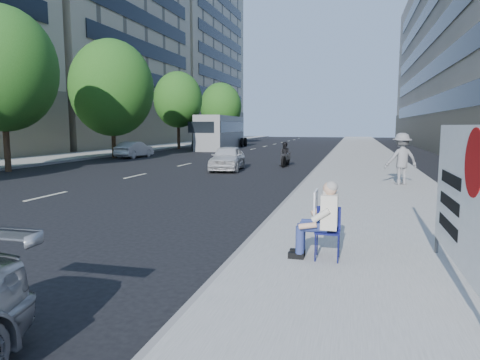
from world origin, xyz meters
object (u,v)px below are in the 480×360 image
(pedestrian_woman, at_px, (474,193))
(protest_banner, at_px, (460,195))
(seated_protester, at_px, (321,215))
(white_sedan_mid, at_px, (134,150))
(white_sedan_near, at_px, (227,158))
(motorcycle, at_px, (285,155))
(jogger, at_px, (401,159))
(bus, at_px, (221,133))

(pedestrian_woman, relative_size, protest_banner, 0.52)
(seated_protester, bearing_deg, white_sedan_mid, 125.38)
(white_sedan_near, xyz_separation_m, motorcycle, (2.63, 2.85, -0.01))
(seated_protester, xyz_separation_m, jogger, (2.18, 9.84, 0.24))
(jogger, bearing_deg, protest_banner, 66.35)
(white_sedan_near, bearing_deg, white_sedan_mid, 136.80)
(pedestrian_woman, relative_size, white_sedan_near, 0.41)
(pedestrian_woman, xyz_separation_m, protest_banner, (-1.02, -3.38, 0.46))
(jogger, xyz_separation_m, white_sedan_near, (-8.16, 4.72, -0.46))
(pedestrian_woman, distance_m, bus, 36.02)
(pedestrian_woman, bearing_deg, jogger, -72.72)
(protest_banner, xyz_separation_m, white_sedan_mid, (-17.10, 22.08, -0.81))
(protest_banner, relative_size, white_sedan_mid, 0.86)
(seated_protester, distance_m, pedestrian_woman, 3.99)
(pedestrian_woman, bearing_deg, bus, -52.79)
(white_sedan_near, bearing_deg, motorcycle, 40.76)
(white_sedan_near, xyz_separation_m, bus, (-6.81, 20.55, 0.98))
(motorcycle, bearing_deg, white_sedan_mid, 168.71)
(jogger, distance_m, protest_banner, 10.52)
(white_sedan_near, xyz_separation_m, white_sedan_mid, (-9.22, 6.84, -0.06))
(white_sedan_near, bearing_deg, jogger, -36.68)
(motorcycle, bearing_deg, pedestrian_woman, -59.57)
(motorcycle, bearing_deg, seated_protester, -71.79)
(bus, bearing_deg, jogger, -63.87)
(white_sedan_mid, bearing_deg, protest_banner, 130.28)
(seated_protester, xyz_separation_m, protest_banner, (1.90, -0.67, 0.53))
(pedestrian_woman, bearing_deg, protest_banner, 84.57)
(jogger, distance_m, motorcycle, 9.39)
(seated_protester, bearing_deg, motorcycle, 100.89)
(white_sedan_near, bearing_deg, seated_protester, -74.30)
(protest_banner, xyz_separation_m, motorcycle, (-5.25, 18.09, -0.76))
(seated_protester, distance_m, bus, 37.38)
(pedestrian_woman, xyz_separation_m, motorcycle, (-6.27, 14.70, -0.31))
(pedestrian_woman, relative_size, white_sedan_mid, 0.44)
(protest_banner, bearing_deg, white_sedan_near, 117.35)
(jogger, relative_size, white_sedan_mid, 0.54)
(seated_protester, xyz_separation_m, white_sedan_mid, (-15.20, 21.40, -0.28))
(pedestrian_woman, distance_m, motorcycle, 15.99)
(white_sedan_near, height_order, bus, bus)
(bus, bearing_deg, pedestrian_woman, -68.64)
(bus, bearing_deg, protest_banner, -72.19)
(jogger, bearing_deg, seated_protester, 55.36)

